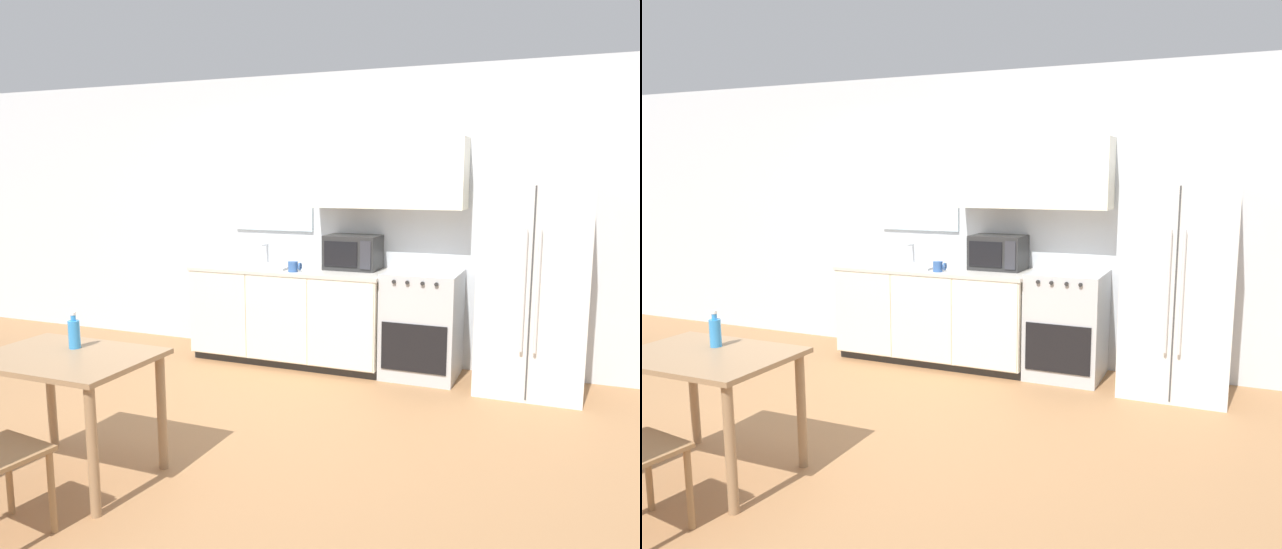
% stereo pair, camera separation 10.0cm
% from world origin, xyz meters
% --- Properties ---
extents(ground_plane, '(12.00, 12.00, 0.00)m').
position_xyz_m(ground_plane, '(0.00, 0.00, 0.00)').
color(ground_plane, '#9E7047').
extents(wall_back, '(12.00, 0.38, 2.70)m').
position_xyz_m(wall_back, '(0.04, 2.00, 1.40)').
color(wall_back, silver).
rests_on(wall_back, ground_plane).
extents(kitchen_counter, '(1.86, 0.68, 0.90)m').
position_xyz_m(kitchen_counter, '(-0.44, 1.67, 0.45)').
color(kitchen_counter, '#333333').
rests_on(kitchen_counter, ground_plane).
extents(oven_range, '(0.63, 0.63, 0.93)m').
position_xyz_m(oven_range, '(0.81, 1.69, 0.46)').
color(oven_range, '#B7BABC').
rests_on(oven_range, ground_plane).
extents(refrigerator, '(0.83, 0.74, 1.71)m').
position_xyz_m(refrigerator, '(1.71, 1.65, 0.85)').
color(refrigerator, silver).
rests_on(refrigerator, ground_plane).
extents(kitchen_sink, '(0.69, 0.42, 0.20)m').
position_xyz_m(kitchen_sink, '(-0.77, 1.67, 0.91)').
color(kitchen_sink, '#B7BABC').
rests_on(kitchen_sink, kitchen_counter).
extents(microwave, '(0.49, 0.35, 0.31)m').
position_xyz_m(microwave, '(0.12, 1.79, 1.05)').
color(microwave, '#282828').
rests_on(microwave, kitchen_counter).
extents(coffee_mug, '(0.12, 0.09, 0.09)m').
position_xyz_m(coffee_mug, '(-0.32, 1.45, 0.95)').
color(coffee_mug, '#335999').
rests_on(coffee_mug, kitchen_counter).
extents(dining_table, '(0.98, 0.70, 0.74)m').
position_xyz_m(dining_table, '(-0.67, -0.94, 0.61)').
color(dining_table, '#997551').
rests_on(dining_table, ground_plane).
extents(drink_bottle, '(0.07, 0.07, 0.22)m').
position_xyz_m(drink_bottle, '(-0.72, -0.81, 0.83)').
color(drink_bottle, '#338CD8').
rests_on(drink_bottle, dining_table).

